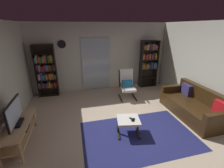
{
  "coord_description": "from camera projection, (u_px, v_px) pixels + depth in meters",
  "views": [
    {
      "loc": [
        -1.06,
        -3.03,
        2.45
      ],
      "look_at": [
        -0.06,
        0.94,
        0.89
      ],
      "focal_mm": 24.41,
      "sensor_mm": 36.0,
      "label": 1
    }
  ],
  "objects": [
    {
      "name": "area_rug",
      "position": [
        138.0,
        135.0,
        3.65
      ],
      "size": [
        2.64,
        1.69,
        0.01
      ],
      "primitive_type": "cube",
      "color": "navy",
      "rests_on": "ground"
    },
    {
      "name": "cell_phone",
      "position": [
        133.0,
        120.0,
        3.54
      ],
      "size": [
        0.13,
        0.15,
        0.01
      ],
      "primitive_type": "cube",
      "rotation": [
        0.0,
        0.0,
        -0.54
      ],
      "color": "black",
      "rests_on": "ottoman"
    },
    {
      "name": "tv_remote",
      "position": [
        132.0,
        119.0,
        3.57
      ],
      "size": [
        0.08,
        0.15,
        0.02
      ],
      "primitive_type": "cube",
      "rotation": [
        0.0,
        0.0,
        0.29
      ],
      "color": "black",
      "rests_on": "ottoman"
    },
    {
      "name": "tv_stand",
      "position": [
        19.0,
        130.0,
        3.32
      ],
      "size": [
        0.47,
        1.31,
        0.5
      ],
      "color": "tan",
      "rests_on": "ground"
    },
    {
      "name": "bookshelf_near_tv",
      "position": [
        46.0,
        71.0,
        5.48
      ],
      "size": [
        0.71,
        0.3,
        1.88
      ],
      "color": "black",
      "rests_on": "ground"
    },
    {
      "name": "wall_back",
      "position": [
        101.0,
        57.0,
        6.02
      ],
      "size": [
        5.6,
        0.06,
        2.6
      ],
      "primitive_type": "cube",
      "color": "silver",
      "rests_on": "ground"
    },
    {
      "name": "wall_right",
      "position": [
        222.0,
        73.0,
        4.02
      ],
      "size": [
        0.06,
        6.0,
        2.6
      ],
      "primitive_type": "cube",
      "color": "silver",
      "rests_on": "ground"
    },
    {
      "name": "ground_plane",
      "position": [
        123.0,
        129.0,
        3.86
      ],
      "size": [
        7.02,
        7.02,
        0.0
      ],
      "primitive_type": "plane",
      "color": "#C7B298"
    },
    {
      "name": "television",
      "position": [
        15.0,
        114.0,
        3.15
      ],
      "size": [
        0.2,
        0.83,
        0.54
      ],
      "color": "black",
      "rests_on": "tv_stand"
    },
    {
      "name": "bookshelf_near_sofa",
      "position": [
        149.0,
        61.0,
        6.33
      ],
      "size": [
        0.71,
        0.3,
        1.93
      ],
      "color": "black",
      "rests_on": "ground"
    },
    {
      "name": "glass_door_panel",
      "position": [
        96.0,
        64.0,
        6.0
      ],
      "size": [
        1.1,
        0.01,
        2.0
      ],
      "primitive_type": "cube",
      "color": "silver"
    },
    {
      "name": "lounge_armchair",
      "position": [
        127.0,
        83.0,
        5.45
      ],
      "size": [
        0.62,
        0.7,
        1.02
      ],
      "color": "black",
      "rests_on": "ground"
    },
    {
      "name": "wall_clock",
      "position": [
        62.0,
        44.0,
        5.43
      ],
      "size": [
        0.29,
        0.03,
        0.29
      ],
      "color": "silver"
    },
    {
      "name": "leather_sofa",
      "position": [
        194.0,
        106.0,
        4.4
      ],
      "size": [
        0.89,
        1.9,
        0.81
      ],
      "color": "#37230F",
      "rests_on": "ground"
    },
    {
      "name": "ottoman",
      "position": [
        128.0,
        122.0,
        3.61
      ],
      "size": [
        0.6,
        0.57,
        0.4
      ],
      "color": "white",
      "rests_on": "ground"
    }
  ]
}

